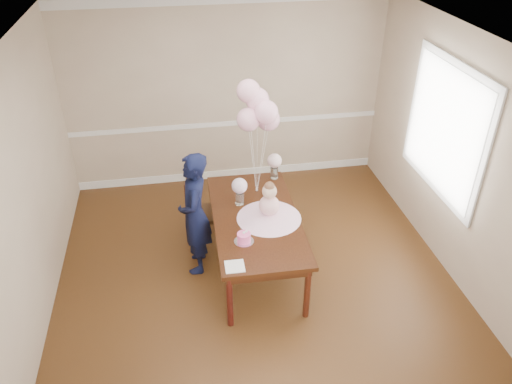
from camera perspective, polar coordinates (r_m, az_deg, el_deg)
The scene contains 50 objects.
floor at distance 5.79m, azimuth 0.21°, elevation -10.64°, with size 4.50×5.00×0.00m, color #371F0D.
ceiling at distance 4.42m, azimuth 0.28°, elevation 15.95°, with size 4.50×5.00×0.02m, color white.
wall_back at distance 7.20m, azimuth -3.34°, elevation 11.11°, with size 4.50×0.02×2.70m, color tan.
wall_left at distance 5.13m, azimuth -25.32°, elevation -1.51°, with size 0.02×5.00×2.70m, color tan.
wall_right at distance 5.76m, azimuth 22.90°, elevation 2.79°, with size 0.02×5.00×2.70m, color tan.
chair_rail_trim at distance 7.36m, azimuth -3.22°, elevation 7.82°, with size 4.50×0.02×0.07m, color white.
baseboard_trim at distance 7.75m, azimuth -3.03°, elevation 2.15°, with size 4.50×0.02×0.12m, color white.
window_frame at distance 6.04m, azimuth 20.80°, elevation 6.76°, with size 0.02×1.66×1.56m, color silver.
window_blinds at distance 6.03m, azimuth 20.65°, elevation 6.75°, with size 0.01×1.50×1.40m, color white.
dining_table_top at distance 5.62m, azimuth -0.04°, elevation -3.04°, with size 0.95×1.91×0.05m, color black.
table_apron at distance 5.66m, azimuth -0.04°, elevation -3.63°, with size 0.86×1.81×0.10m, color black.
table_leg_fl at distance 5.14m, azimuth -3.01°, elevation -12.31°, with size 0.07×0.07×0.67m, color black.
table_leg_fr at distance 5.25m, azimuth 5.88°, elevation -11.31°, with size 0.07×0.07×0.67m, color black.
table_leg_bl at distance 6.51m, azimuth -4.71°, elevation -1.50°, with size 0.07×0.07×0.67m, color black.
table_leg_br at distance 6.60m, azimuth 2.24°, elevation -0.91°, with size 0.07×0.07×0.67m, color black.
baby_skirt at distance 5.56m, azimuth 1.50°, elevation -2.59°, with size 0.73×0.73×0.10m, color #F7B6D5.
baby_torso at distance 5.49m, azimuth 1.52°, elevation -1.52°, with size 0.23×0.23×0.23m, color #FFA1CD.
baby_head at distance 5.39m, azimuth 1.54°, elevation 0.08°, with size 0.16×0.16×0.16m, color #D3AD91.
baby_hair at distance 5.36m, azimuth 1.55°, elevation 0.59°, with size 0.11×0.11×0.11m, color brown.
cake_platter at distance 5.24m, azimuth -1.38°, elevation -5.66°, with size 0.21×0.21×0.01m, color silver.
birthday_cake at distance 5.21m, azimuth -1.39°, elevation -5.21°, with size 0.14×0.14×0.10m, color #FF50A2.
cake_flower_a at distance 5.17m, azimuth -1.40°, elevation -4.67°, with size 0.03×0.03×0.03m, color white.
cake_flower_b at distance 5.19m, azimuth -1.11°, elevation -4.51°, with size 0.03×0.03×0.03m, color white.
rose_vase_near at distance 5.78m, azimuth -1.87°, elevation -0.73°, with size 0.10×0.10×0.15m, color white.
roses_near at distance 5.69m, azimuth -1.90°, elevation 0.71°, with size 0.18×0.18×0.18m, color silver.
rose_vase_far at distance 6.29m, azimuth 2.09°, elevation 2.22°, with size 0.10×0.10×0.15m, color silver.
roses_far at distance 6.21m, azimuth 2.13°, elevation 3.59°, with size 0.18×0.18×0.18m, color #F7CFD4.
napkin at distance 4.94m, azimuth -2.45°, elevation -8.49°, with size 0.19×0.19×0.01m, color white.
balloon_weight at distance 6.05m, azimuth 0.09°, elevation 0.14°, with size 0.04×0.04×0.02m, color silver.
balloon_a at distance 5.59m, azimuth -0.87°, elevation 8.29°, with size 0.27×0.27×0.27m, color #EBA6BC.
balloon_b at distance 5.54m, azimuth 1.17°, elevation 9.11°, with size 0.27×0.27×0.27m, color #FFB4D1.
balloon_c at distance 5.62m, azimuth 0.15°, elevation 10.53°, with size 0.27×0.27×0.27m, color #FFB4CE.
balloon_d at distance 5.59m, azimuth -0.87°, elevation 11.45°, with size 0.27×0.27×0.27m, color #FFB4C9.
balloon_e at distance 5.71m, azimuth 1.42°, elevation 8.30°, with size 0.27×0.27×0.27m, color #DF9EB5.
balloon_ribbon_a at distance 5.84m, azimuth -0.37°, elevation 3.43°, with size 0.00×0.00×0.80m, color white.
balloon_ribbon_b at distance 5.81m, azimuth 0.60°, elevation 3.80°, with size 0.00×0.00×0.90m, color white.
balloon_ribbon_c at distance 5.84m, azimuth 0.12°, elevation 4.52°, with size 0.00×0.00×0.99m, color silver.
balloon_ribbon_d at distance 5.82m, azimuth -0.36°, elevation 4.94°, with size 0.00×0.00×1.09m, color white.
balloon_ribbon_e at distance 5.90m, azimuth 0.73°, elevation 3.49°, with size 0.00×0.00×0.75m, color white.
dining_chair_seat at distance 6.22m, azimuth -5.91°, elevation -2.45°, with size 0.41×0.41×0.05m, color #351E0E.
chair_leg_fl at distance 6.23m, azimuth -7.41°, elevation -5.00°, with size 0.04×0.04×0.40m, color black.
chair_leg_fr at distance 6.20m, azimuth -4.34°, elevation -4.96°, with size 0.04×0.04×0.40m, color #351E0E.
chair_leg_bl at distance 6.49m, azimuth -7.20°, elevation -3.22°, with size 0.04×0.04×0.40m, color #3A1F0F.
chair_leg_br at distance 6.47m, azimuth -4.25°, elevation -3.17°, with size 0.04×0.04×0.40m, color #371F0F.
chair_back_post_l at distance 5.95m, azimuth -7.91°, elevation -1.27°, with size 0.04×0.04×0.52m, color #391B0F.
chair_back_post_r at distance 6.23m, azimuth -7.67°, elevation 0.42°, with size 0.04×0.04×0.52m, color #35180E.
chair_slat_low at distance 6.15m, azimuth -7.71°, elevation -1.27°, with size 0.03×0.37×0.05m, color #3C1410.
chair_slat_mid at distance 6.07m, azimuth -7.81°, elevation -0.11°, with size 0.03×0.37×0.05m, color #361C0E.
chair_slat_top at distance 5.99m, azimuth -7.92°, elevation 1.09°, with size 0.03×0.37×0.05m, color #351D0E.
woman at distance 5.64m, azimuth -7.01°, elevation -2.53°, with size 0.54×0.36×1.49m, color black.
Camera 1 is at (-0.75, -4.17, 3.94)m, focal length 35.00 mm.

